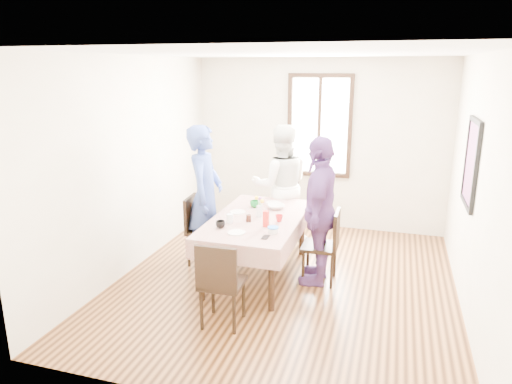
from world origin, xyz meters
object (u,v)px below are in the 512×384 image
dining_table (257,247)px  chair_right (320,246)px  chair_left (205,230)px  person_right (320,211)px  person_left (205,196)px  chair_far (281,213)px  chair_near (223,282)px  person_far (281,185)px

dining_table → chair_right: size_ratio=1.93×
chair_left → person_right: size_ratio=0.51×
person_left → person_right: 1.52m
chair_far → person_right: bearing=131.4°
chair_right → chair_near: (-0.78, -1.26, 0.00)m
chair_near → person_right: person_right is taller
chair_near → person_right: bearing=56.7°
chair_left → person_right: 1.60m
chair_right → person_right: 0.44m
person_far → person_right: 1.36m
chair_far → person_left: 1.37m
chair_far → person_far: bearing=98.1°
person_left → person_far: (0.76, 1.02, -0.04)m
chair_near → person_left: (-0.76, 1.37, 0.47)m
chair_far → person_far: (0.00, -0.02, 0.43)m
chair_left → chair_near: same height
chair_far → chair_near: (0.00, -2.42, 0.00)m
chair_far → chair_near: same height
person_left → person_right: person_left is taller
chair_far → person_left: size_ratio=0.49×
dining_table → chair_far: 1.21m
chair_near → dining_table: bearing=87.6°
person_left → chair_near: bearing=-157.2°
person_right → chair_left: bearing=-95.7°
chair_near → person_left: size_ratio=0.49×
person_far → person_left: bearing=32.8°
chair_left → person_far: (0.78, 1.02, 0.43)m
chair_far → person_far: person_far is taller
dining_table → chair_far: bearing=90.0°
person_far → chair_far: bearing=-110.7°
dining_table → chair_near: size_ratio=1.93×
chair_right → chair_far: bearing=32.8°
dining_table → chair_near: 1.21m
chair_far → dining_table: bearing=98.1°
chair_near → person_far: size_ratio=0.51×
dining_table → chair_left: (-0.78, 0.16, 0.08)m
dining_table → chair_far: (0.00, 1.21, 0.08)m
person_left → person_far: person_left is taller
chair_far → person_left: person_left is taller
chair_near → person_left: bearing=116.5°
person_far → person_right: bearing=103.1°
dining_table → person_right: person_right is taller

